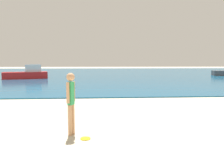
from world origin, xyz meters
TOP-DOWN VIEW (x-y plane):
  - water at (0.00, 43.71)m, footprint 160.00×60.00m
  - person_standing at (-1.96, 7.75)m, footprint 0.22×0.36m
  - frisbee at (-1.57, 7.37)m, footprint 0.25×0.25m
  - boat_near at (-9.41, 28.23)m, footprint 5.12×2.98m

SIDE VIEW (x-z plane):
  - frisbee at x=-1.57m, z-range 0.00..0.03m
  - water at x=0.00m, z-range 0.00..0.06m
  - boat_near at x=-9.41m, z-range -0.20..1.46m
  - person_standing at x=-1.96m, z-range 0.11..1.78m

